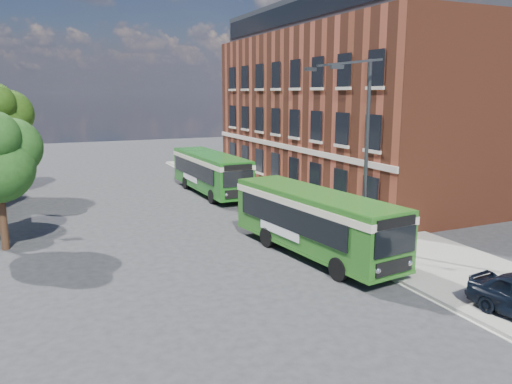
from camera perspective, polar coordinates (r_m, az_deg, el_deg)
name	(u,v)px	position (r m, az deg, el deg)	size (l,w,h in m)	color
ground	(248,252)	(24.09, -0.97, -6.87)	(120.00, 120.00, 0.00)	#2B2B2D
pavement	(296,204)	(33.97, 4.63, -1.38)	(6.00, 48.00, 0.15)	gray
kerb_line	(255,209)	(32.67, -0.08, -1.99)	(0.12, 48.00, 0.01)	beige
brick_office	(352,100)	(40.25, 10.93, 10.32)	(12.10, 26.00, 14.20)	brown
street_lamp	(360,152)	(23.68, 11.80, 4.46)	(2.96, 2.38, 9.00)	#323536
bus_stop_sign	(401,231)	(23.06, 16.21, -4.25)	(0.35, 0.08, 2.52)	#323536
bus_front	(314,217)	(23.32, 6.66, -2.88)	(3.82, 10.33, 3.02)	#26631C
bus_rear	(210,170)	(37.67, -5.24, 2.58)	(2.86, 10.79, 3.02)	#1C6419
pedestrian_a	(347,227)	(24.64, 10.33, -3.97)	(0.69, 0.46, 1.90)	black
pedestrian_b	(364,226)	(25.30, 12.25, -3.85)	(0.84, 0.65, 1.73)	black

